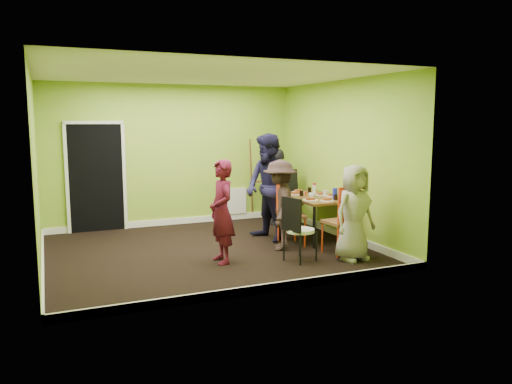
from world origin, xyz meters
TOP-DOWN VIEW (x-y plane):
  - ground at (0.00, 0.00)m, footprint 5.00×5.00m
  - room_walls at (-0.02, 0.04)m, footprint 5.04×4.54m
  - dining_table at (2.03, 0.12)m, footprint 0.90×1.50m
  - chair_left_far at (1.45, 0.24)m, footprint 0.47×0.47m
  - chair_left_near at (1.32, -0.18)m, footprint 0.55×0.55m
  - chair_back_end at (2.02, 1.23)m, footprint 0.53×0.60m
  - chair_front_end at (1.87, -1.09)m, footprint 0.50×0.51m
  - chair_bentwood at (1.02, -1.15)m, footprint 0.49×0.48m
  - easel at (1.85, 2.01)m, footprint 0.69×0.65m
  - plate_near_left at (1.82, 0.44)m, footprint 0.26×0.26m
  - plate_near_right at (1.73, -0.26)m, footprint 0.27×0.27m
  - plate_far_back at (2.02, 0.71)m, footprint 0.23×0.23m
  - plate_far_front at (1.97, -0.41)m, footprint 0.23×0.23m
  - plate_wall_back at (2.22, 0.20)m, footprint 0.26×0.26m
  - plate_wall_front at (2.32, -0.01)m, footprint 0.24×0.24m
  - thermos at (2.02, 0.11)m, footprint 0.06×0.06m
  - blue_bottle at (2.22, -0.26)m, footprint 0.08×0.08m
  - orange_bottle at (1.96, 0.30)m, footprint 0.04×0.04m
  - glass_mid at (1.85, 0.27)m, footprint 0.07×0.07m
  - glass_back at (2.18, 0.57)m, footprint 0.07×0.07m
  - glass_front at (2.17, -0.37)m, footprint 0.07×0.07m
  - cup_a at (1.87, -0.08)m, footprint 0.13×0.13m
  - cup_b at (2.27, 0.15)m, footprint 0.10×0.10m
  - person_standing at (-0.02, -0.75)m, footprint 0.38×0.57m
  - person_left_far at (1.18, 0.24)m, footprint 0.90×1.05m
  - person_left_near at (1.10, -0.39)m, footprint 0.90×1.09m
  - person_back_end at (1.96, 1.43)m, footprint 0.93×0.46m
  - person_front_end at (1.85, -1.40)m, footprint 0.78×0.58m

SIDE VIEW (x-z plane):
  - ground at x=0.00m, z-range 0.00..0.00m
  - chair_left_far at x=1.45m, z-range 0.05..0.91m
  - chair_bentwood at x=1.02m, z-range 0.05..1.03m
  - chair_left_near at x=1.32m, z-range 0.07..1.15m
  - chair_front_end at x=1.87m, z-range 0.07..1.16m
  - dining_table at x=2.03m, z-range 0.32..1.07m
  - person_front_end at x=1.85m, z-range 0.00..1.45m
  - person_left_near at x=1.10m, z-range 0.00..1.47m
  - plate_near_left at x=1.82m, z-range 0.75..0.76m
  - plate_near_right at x=1.73m, z-range 0.75..0.76m
  - plate_far_back at x=2.02m, z-range 0.75..0.76m
  - plate_far_front at x=1.97m, z-range 0.75..0.76m
  - plate_wall_back at x=2.22m, z-range 0.75..0.76m
  - plate_wall_front at x=2.32m, z-range 0.75..0.76m
  - person_standing at x=-0.02m, z-range 0.00..1.53m
  - person_back_end at x=1.96m, z-range 0.00..1.54m
  - orange_bottle at x=1.96m, z-range 0.75..0.82m
  - chair_back_end at x=2.02m, z-range 0.23..1.36m
  - glass_front at x=2.17m, z-range 0.75..0.84m
  - cup_b at x=2.27m, z-range 0.75..0.84m
  - glass_mid at x=1.85m, z-range 0.75..0.85m
  - cup_a at x=1.87m, z-range 0.75..0.85m
  - glass_back at x=2.18m, z-range 0.75..0.85m
  - blue_bottle at x=2.22m, z-range 0.75..0.94m
  - thermos at x=2.02m, z-range 0.75..0.96m
  - easel at x=1.85m, z-range -0.01..1.72m
  - person_left_far at x=1.18m, z-range 0.00..1.88m
  - room_walls at x=-0.02m, z-range -0.42..2.40m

